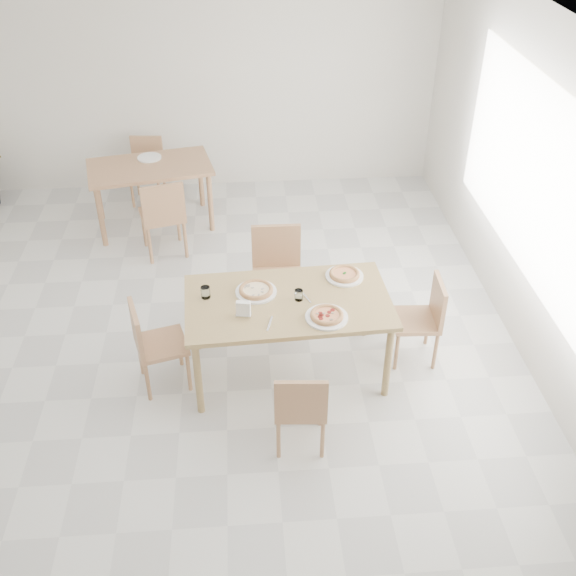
{
  "coord_description": "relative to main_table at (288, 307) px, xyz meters",
  "views": [
    {
      "loc": [
        0.57,
        -4.58,
        3.96
      ],
      "look_at": [
        0.91,
        -0.21,
        0.87
      ],
      "focal_mm": 42.0,
      "sensor_mm": 36.0,
      "label": 1
    }
  ],
  "objects": [
    {
      "name": "plate_empty",
      "position": [
        -1.37,
        2.86,
        0.08
      ],
      "size": [
        0.27,
        0.27,
        0.02
      ],
      "primitive_type": "cylinder",
      "color": "white",
      "rests_on": "second_table"
    },
    {
      "name": "chair_back_n",
      "position": [
        -1.48,
        3.34,
        -0.22
      ],
      "size": [
        0.42,
        0.42,
        0.78
      ],
      "rotation": [
        0.0,
        0.0,
        -0.09
      ],
      "color": "tan",
      "rests_on": "ground"
    },
    {
      "name": "pizza_margherita",
      "position": [
        0.5,
        0.3,
        0.1
      ],
      "size": [
        0.34,
        0.34,
        0.03
      ],
      "rotation": [
        0.0,
        0.0,
        0.43
      ],
      "color": "tan",
      "rests_on": "plate_margherita"
    },
    {
      "name": "pizza_mushroom",
      "position": [
        -0.25,
        0.12,
        0.1
      ],
      "size": [
        0.31,
        0.31,
        0.03
      ],
      "rotation": [
        0.0,
        0.0,
        0.12
      ],
      "color": "tan",
      "rests_on": "plate_mushroom"
    },
    {
      "name": "plate_mushroom",
      "position": [
        -0.25,
        0.12,
        0.08
      ],
      "size": [
        0.34,
        0.34,
        0.02
      ],
      "primitive_type": "cylinder",
      "color": "white",
      "rests_on": "main_table"
    },
    {
      "name": "chair_south",
      "position": [
        0.02,
        -0.88,
        -0.23
      ],
      "size": [
        0.41,
        0.41,
        0.77
      ],
      "rotation": [
        0.0,
        0.0,
        3.07
      ],
      "color": "tan",
      "rests_on": "ground"
    },
    {
      "name": "chair_back_s",
      "position": [
        -1.17,
        1.96,
        -0.15
      ],
      "size": [
        0.54,
        0.54,
        0.9
      ],
      "rotation": [
        0.0,
        0.0,
        3.4
      ],
      "color": "tan",
      "rests_on": "ground"
    },
    {
      "name": "chair_north",
      "position": [
        -0.04,
        0.81,
        -0.15
      ],
      "size": [
        0.46,
        0.46,
        0.92
      ],
      "rotation": [
        0.0,
        0.0,
        -0.01
      ],
      "color": "tan",
      "rests_on": "ground"
    },
    {
      "name": "second_table",
      "position": [
        -1.36,
        2.67,
        -0.02
      ],
      "size": [
        1.49,
        1.03,
        0.75
      ],
      "rotation": [
        0.0,
        0.0,
        0.2
      ],
      "color": "tan",
      "rests_on": "ground"
    },
    {
      "name": "plate_margherita",
      "position": [
        0.5,
        0.3,
        0.08
      ],
      "size": [
        0.32,
        0.32,
        0.02
      ],
      "primitive_type": "cylinder",
      "color": "white",
      "rests_on": "main_table"
    },
    {
      "name": "napkin_holder",
      "position": [
        -0.36,
        -0.18,
        0.14
      ],
      "size": [
        0.13,
        0.08,
        0.13
      ],
      "rotation": [
        0.0,
        0.0,
        -0.16
      ],
      "color": "silver",
      "rests_on": "main_table"
    },
    {
      "name": "fork_a",
      "position": [
        -0.16,
        -0.3,
        0.08
      ],
      "size": [
        0.06,
        0.18,
        0.01
      ],
      "primitive_type": "cube",
      "rotation": [
        0.0,
        0.0,
        -0.25
      ],
      "color": "silver",
      "rests_on": "main_table"
    },
    {
      "name": "plate_pepperoni",
      "position": [
        0.28,
        -0.26,
        0.08
      ],
      "size": [
        0.34,
        0.34,
        0.02
      ],
      "primitive_type": "cylinder",
      "color": "white",
      "rests_on": "main_table"
    },
    {
      "name": "main_table",
      "position": [
        0.0,
        0.0,
        0.0
      ],
      "size": [
        1.71,
        1.03,
        0.75
      ],
      "rotation": [
        0.0,
        0.0,
        0.05
      ],
      "color": "tan",
      "rests_on": "ground"
    },
    {
      "name": "fork_b",
      "position": [
        0.15,
        0.02,
        0.08
      ],
      "size": [
        0.07,
        0.16,
        0.01
      ],
      "primitive_type": "cube",
      "rotation": [
        0.0,
        0.0,
        0.37
      ],
      "color": "silver",
      "rests_on": "main_table"
    },
    {
      "name": "tumbler_a",
      "position": [
        -0.66,
        0.09,
        0.12
      ],
      "size": [
        0.08,
        0.08,
        0.1
      ],
      "primitive_type": "cylinder",
      "color": "white",
      "rests_on": "main_table"
    },
    {
      "name": "room",
      "position": [
        2.07,
        0.51,
        0.82
      ],
      "size": [
        7.28,
        7.0,
        7.0
      ],
      "color": "silver",
      "rests_on": "ground"
    },
    {
      "name": "pizza_pepperoni",
      "position": [
        0.28,
        -0.26,
        0.1
      ],
      "size": [
        0.26,
        0.26,
        0.03
      ],
      "rotation": [
        0.0,
        0.0,
        0.01
      ],
      "color": "tan",
      "rests_on": "plate_pepperoni"
    },
    {
      "name": "chair_west",
      "position": [
        -1.12,
        -0.09,
        -0.21
      ],
      "size": [
        0.49,
        0.49,
        0.8
      ],
      "rotation": [
        0.0,
        0.0,
        1.84
      ],
      "color": "tan",
      "rests_on": "ground"
    },
    {
      "name": "chair_east",
      "position": [
        1.18,
        0.1,
        -0.22
      ],
      "size": [
        0.41,
        0.41,
        0.79
      ],
      "rotation": [
        0.0,
        0.0,
        -1.62
      ],
      "color": "tan",
      "rests_on": "ground"
    },
    {
      "name": "tumbler_b",
      "position": [
        0.09,
        0.0,
        0.12
      ],
      "size": [
        0.07,
        0.07,
        0.09
      ],
      "primitive_type": "cylinder",
      "color": "white",
      "rests_on": "main_table"
    }
  ]
}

